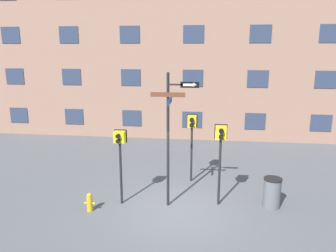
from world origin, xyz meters
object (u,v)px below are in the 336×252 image
Objects in this scene: pedestrian_signal_left at (120,146)px; fire_hydrant at (90,202)px; pedestrian_signal_right at (221,142)px; pedestrian_signal_across at (192,129)px; street_sign_pole at (171,129)px; trash_bin at (272,193)px.

pedestrian_signal_left reaches higher than fire_hydrant.
pedestrian_signal_left is 3.20m from pedestrian_signal_right.
pedestrian_signal_right is 2.09m from pedestrian_signal_across.
trash_bin is (3.26, 0.30, -2.07)m from street_sign_pole.
street_sign_pole is 7.16× the size of fire_hydrant.
trash_bin is at bearing 4.15° from pedestrian_signal_left.
pedestrian_signal_right reaches higher than pedestrian_signal_across.
fire_hydrant is 0.61× the size of trash_bin.
pedestrian_signal_across is 3.61m from trash_bin.
pedestrian_signal_left is at bearing 36.59° from fire_hydrant.
pedestrian_signal_left is at bearing -135.27° from pedestrian_signal_across.
street_sign_pole is 1.64m from pedestrian_signal_right.
pedestrian_signal_right is (3.18, 0.32, 0.16)m from pedestrian_signal_left.
pedestrian_signal_right reaches higher than fire_hydrant.
street_sign_pole is 3.43m from fire_hydrant.
pedestrian_signal_across is at bearing 146.24° from trash_bin.
pedestrian_signal_across is 4.49m from fire_hydrant.
pedestrian_signal_left is at bearing -178.08° from street_sign_pole.
fire_hydrant is at bearing -164.38° from street_sign_pole.
pedestrian_signal_across reaches higher than fire_hydrant.
street_sign_pole is 3.87m from trash_bin.
street_sign_pole reaches higher than trash_bin.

